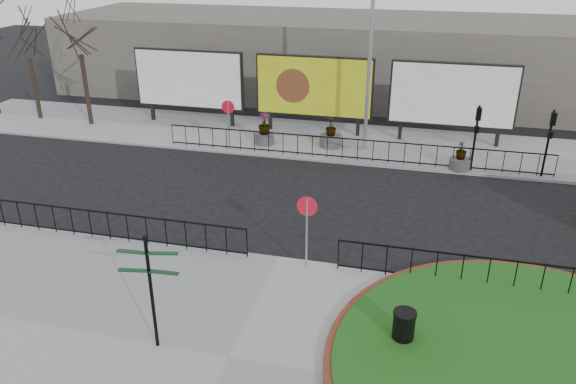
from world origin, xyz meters
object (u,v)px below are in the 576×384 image
(litter_bin, at_px, (404,328))
(planter_c, at_px, (460,159))
(billboard_mid, at_px, (314,87))
(planter_b, at_px, (331,137))
(planter_a, at_px, (265,132))
(lamp_post, at_px, (370,53))
(fingerpost_sign, at_px, (150,281))

(litter_bin, distance_m, planter_c, 12.99)
(billboard_mid, height_order, planter_b, billboard_mid)
(planter_a, relative_size, planter_c, 1.18)
(billboard_mid, distance_m, litter_bin, 17.50)
(lamp_post, bearing_deg, planter_a, -175.28)
(fingerpost_sign, relative_size, litter_bin, 3.24)
(billboard_mid, relative_size, lamp_post, 0.67)
(litter_bin, bearing_deg, fingerpost_sign, -165.79)
(litter_bin, xyz_separation_m, planter_c, (1.80, 12.86, -0.04))
(billboard_mid, relative_size, planter_b, 4.08)
(planter_b, bearing_deg, billboard_mid, 123.17)
(lamp_post, distance_m, planter_c, 6.38)
(litter_bin, xyz_separation_m, planter_b, (-4.41, 14.46, -0.01))
(lamp_post, height_order, fingerpost_sign, lamp_post)
(fingerpost_sign, height_order, planter_b, fingerpost_sign)
(planter_c, bearing_deg, lamp_post, 160.40)
(planter_a, bearing_deg, planter_b, 7.13)
(billboard_mid, height_order, fingerpost_sign, billboard_mid)
(fingerpost_sign, bearing_deg, billboard_mid, 84.64)
(lamp_post, xyz_separation_m, litter_bin, (2.69, -14.46, -4.20))
(planter_b, bearing_deg, lamp_post, 0.00)
(fingerpost_sign, bearing_deg, lamp_post, 73.89)
(billboard_mid, xyz_separation_m, lamp_post, (3.01, -1.97, 2.23))
(planter_a, distance_m, planter_b, 3.35)
(fingerpost_sign, height_order, planter_a, fingerpost_sign)
(lamp_post, relative_size, planter_b, 6.08)
(fingerpost_sign, xyz_separation_m, planter_a, (-1.60, 15.60, -1.33))
(lamp_post, xyz_separation_m, fingerpost_sign, (-3.44, -16.01, -2.75))
(planter_b, distance_m, planter_c, 6.41)
(fingerpost_sign, xyz_separation_m, litter_bin, (6.13, 1.55, -1.45))
(fingerpost_sign, distance_m, litter_bin, 6.49)
(lamp_post, xyz_separation_m, planter_a, (-5.04, -0.42, -4.08))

